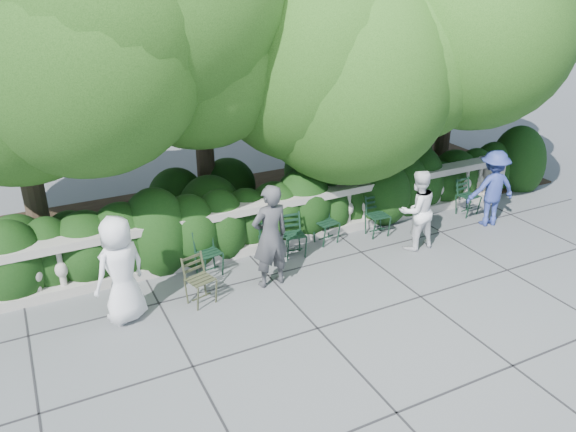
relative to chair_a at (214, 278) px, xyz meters
name	(u,v)px	position (x,y,z in m)	size (l,w,h in m)	color
ground	(314,290)	(1.40, -1.16, 0.00)	(90.00, 90.00, 0.00)	#53575B
balustrade	(269,225)	(1.40, 0.64, 0.49)	(12.00, 0.44, 1.00)	#9E998E
shrub_hedge	(246,224)	(1.40, 1.84, 0.00)	(15.00, 2.60, 1.70)	black
tree_canopy	(269,30)	(2.09, 2.03, 3.96)	(15.04, 6.52, 6.78)	#3F3023
chair_a	(214,278)	(0.00, 0.00, 0.00)	(0.44, 0.48, 0.84)	black
chair_b	(278,260)	(1.32, 0.09, 0.00)	(0.44, 0.48, 0.84)	black
chair_c	(296,259)	(1.65, -0.03, 0.00)	(0.44, 0.48, 0.84)	black
chair_d	(380,238)	(3.60, -0.01, 0.00)	(0.44, 0.48, 0.84)	black
chair_e	(330,245)	(2.52, 0.17, 0.00)	(0.44, 0.48, 0.84)	black
chair_f	(471,216)	(6.04, -0.04, 0.00)	(0.44, 0.48, 0.84)	black
chair_weathered	(207,306)	(-0.42, -0.81, 0.00)	(0.44, 0.48, 0.84)	black
person_businessman	(120,270)	(-1.66, -0.55, 0.88)	(0.86, 0.56, 1.75)	white
person_woman_grey	(270,236)	(0.82, -0.64, 0.93)	(0.68, 0.44, 1.86)	#3D3E42
person_casual_man	(417,210)	(3.94, -0.65, 0.80)	(0.78, 0.61, 1.60)	white
person_older_blue	(492,188)	(6.06, -0.48, 0.83)	(1.07, 0.61, 1.65)	navy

